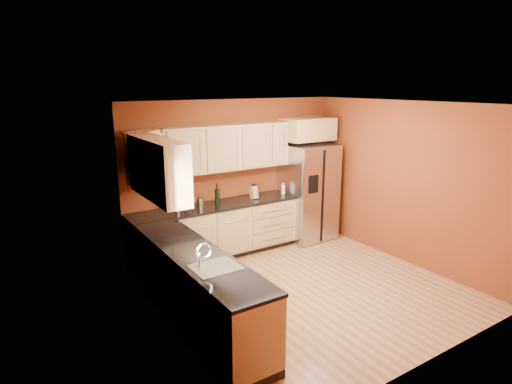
# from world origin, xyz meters

# --- Properties ---
(floor) EXTENTS (4.00, 4.00, 0.00)m
(floor) POSITION_xyz_m (0.00, 0.00, 0.00)
(floor) COLOR #945D39
(floor) RESTS_ON ground
(ceiling) EXTENTS (4.00, 4.00, 0.00)m
(ceiling) POSITION_xyz_m (0.00, 0.00, 2.60)
(ceiling) COLOR white
(ceiling) RESTS_ON wall_back
(wall_back) EXTENTS (4.00, 0.04, 2.60)m
(wall_back) POSITION_xyz_m (0.00, 2.00, 1.30)
(wall_back) COLOR maroon
(wall_back) RESTS_ON floor
(wall_front) EXTENTS (4.00, 0.04, 2.60)m
(wall_front) POSITION_xyz_m (0.00, -2.00, 1.30)
(wall_front) COLOR maroon
(wall_front) RESTS_ON floor
(wall_left) EXTENTS (0.04, 4.00, 2.60)m
(wall_left) POSITION_xyz_m (-2.00, 0.00, 1.30)
(wall_left) COLOR maroon
(wall_left) RESTS_ON floor
(wall_right) EXTENTS (0.04, 4.00, 2.60)m
(wall_right) POSITION_xyz_m (2.00, 0.00, 1.30)
(wall_right) COLOR maroon
(wall_right) RESTS_ON floor
(base_cabinets_back) EXTENTS (2.90, 0.60, 0.88)m
(base_cabinets_back) POSITION_xyz_m (-0.55, 1.70, 0.44)
(base_cabinets_back) COLOR tan
(base_cabinets_back) RESTS_ON floor
(base_cabinets_left) EXTENTS (0.60, 2.80, 0.88)m
(base_cabinets_left) POSITION_xyz_m (-1.70, 0.00, 0.44)
(base_cabinets_left) COLOR tan
(base_cabinets_left) RESTS_ON floor
(countertop_back) EXTENTS (2.90, 0.62, 0.04)m
(countertop_back) POSITION_xyz_m (-0.55, 1.69, 0.90)
(countertop_back) COLOR black
(countertop_back) RESTS_ON base_cabinets_back
(countertop_left) EXTENTS (0.62, 2.80, 0.04)m
(countertop_left) POSITION_xyz_m (-1.69, 0.00, 0.90)
(countertop_left) COLOR black
(countertop_left) RESTS_ON base_cabinets_left
(upper_cabinets_back) EXTENTS (2.30, 0.33, 0.75)m
(upper_cabinets_back) POSITION_xyz_m (-0.25, 1.83, 1.83)
(upper_cabinets_back) COLOR tan
(upper_cabinets_back) RESTS_ON wall_back
(upper_cabinets_left) EXTENTS (0.33, 1.35, 0.75)m
(upper_cabinets_left) POSITION_xyz_m (-1.83, 0.72, 1.83)
(upper_cabinets_left) COLOR tan
(upper_cabinets_left) RESTS_ON wall_left
(corner_upper_cabinet) EXTENTS (0.67, 0.67, 0.75)m
(corner_upper_cabinet) POSITION_xyz_m (-1.67, 1.67, 1.83)
(corner_upper_cabinet) COLOR tan
(corner_upper_cabinet) RESTS_ON wall_back
(over_fridge_cabinet) EXTENTS (0.92, 0.60, 0.40)m
(over_fridge_cabinet) POSITION_xyz_m (1.35, 1.70, 2.05)
(over_fridge_cabinet) COLOR tan
(over_fridge_cabinet) RESTS_ON wall_back
(refrigerator) EXTENTS (0.90, 0.75, 1.78)m
(refrigerator) POSITION_xyz_m (1.35, 1.62, 0.89)
(refrigerator) COLOR #A6A7AB
(refrigerator) RESTS_ON floor
(window) EXTENTS (0.03, 0.90, 1.00)m
(window) POSITION_xyz_m (-1.98, -0.50, 1.55)
(window) COLOR white
(window) RESTS_ON wall_left
(sink_faucet) EXTENTS (0.50, 0.42, 0.30)m
(sink_faucet) POSITION_xyz_m (-1.69, -0.50, 1.07)
(sink_faucet) COLOR silver
(sink_faucet) RESTS_ON countertop_left
(canister_left) EXTENTS (0.14, 0.14, 0.19)m
(canister_left) POSITION_xyz_m (-1.18, 1.74, 1.01)
(canister_left) COLOR #A6A7AB
(canister_left) RESTS_ON countertop_back
(canister_right) EXTENTS (0.13, 0.13, 0.18)m
(canister_right) POSITION_xyz_m (-0.85, 1.62, 1.01)
(canister_right) COLOR #A6A7AB
(canister_right) RESTS_ON countertop_back
(wine_bottle_a) EXTENTS (0.11, 0.11, 0.36)m
(wine_bottle_a) POSITION_xyz_m (-0.52, 1.68, 1.10)
(wine_bottle_a) COLOR black
(wine_bottle_a) RESTS_ON countertop_back
(wine_bottle_b) EXTENTS (0.07, 0.07, 0.32)m
(wine_bottle_b) POSITION_xyz_m (-1.09, 1.64, 1.08)
(wine_bottle_b) COLOR black
(wine_bottle_b) RESTS_ON countertop_back
(knife_block) EXTENTS (0.12, 0.11, 0.22)m
(knife_block) POSITION_xyz_m (0.20, 1.69, 1.03)
(knife_block) COLOR tan
(knife_block) RESTS_ON countertop_back
(soap_dispenser) EXTENTS (0.09, 0.09, 0.21)m
(soap_dispenser) POSITION_xyz_m (0.80, 1.66, 1.03)
(soap_dispenser) COLOR silver
(soap_dispenser) RESTS_ON countertop_back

